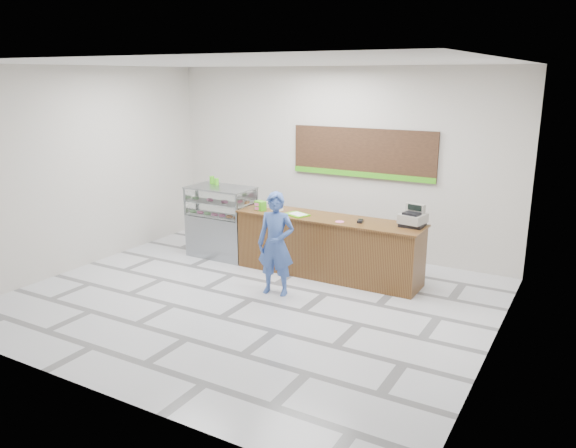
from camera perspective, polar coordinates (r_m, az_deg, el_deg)
The scene contains 16 objects.
floor at distance 8.71m, azimuth -3.79°, elevation -7.65°, with size 7.00×7.00×0.00m, color silver.
back_wall at distance 10.79m, azimuth 4.90°, elevation 6.39°, with size 7.00×7.00×0.00m, color beige.
ceiling at distance 8.05m, azimuth -4.23°, elevation 16.02°, with size 7.00×7.00×0.00m, color silver.
sales_counter at distance 9.55m, azimuth 4.06°, elevation -2.31°, with size 3.26×0.76×1.03m.
display_case at distance 10.62m, azimuth -6.78°, elevation 0.28°, with size 1.22×0.72×1.33m.
menu_board at distance 10.51m, azimuth 7.57°, elevation 7.09°, with size 2.80×0.06×0.90m.
cash_register at distance 9.04m, azimuth 12.59°, elevation 0.59°, with size 0.42×0.44×0.34m.
card_terminal at distance 9.14m, azimuth 7.35°, elevation 0.29°, with size 0.08×0.16×0.04m, color black.
serving_tray at distance 9.54m, azimuth 0.91°, elevation 0.98°, with size 0.47×0.41×0.02m.
napkin_box at distance 9.85m, azimuth -1.11°, elevation 1.74°, with size 0.15×0.15×0.13m, color white.
straw_cup at distance 10.09m, azimuth -2.00°, elevation 1.99°, with size 0.07×0.07×0.11m, color silver.
promo_box at distance 9.88m, azimuth -2.83°, elevation 1.87°, with size 0.19×0.12×0.17m, color #44B119.
donut_decal at distance 9.14m, azimuth 5.27°, elevation 0.23°, with size 0.15×0.15×0.00m, color pink.
green_cup_left at distance 10.82m, azimuth -7.73°, elevation 4.46°, with size 0.09×0.09×0.14m, color #44B119.
green_cup_right at distance 10.67m, azimuth -7.26°, elevation 4.29°, with size 0.08×0.08×0.13m, color #44B119.
customer at distance 8.67m, azimuth -1.23°, elevation -2.03°, with size 0.59×0.39×1.63m, color #3A58A1.
Camera 1 is at (4.48, -6.69, 3.34)m, focal length 35.00 mm.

